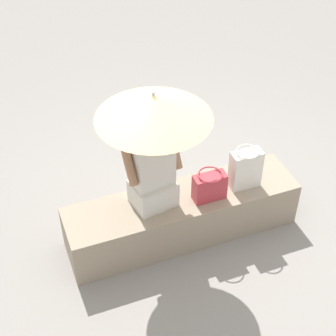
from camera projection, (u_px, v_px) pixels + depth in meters
name	position (u px, v px, depth m)	size (l,w,h in m)	color
ground_plane	(182.00, 233.00, 4.78)	(14.00, 14.00, 0.00)	gray
stone_bench	(182.00, 215.00, 4.64)	(2.02, 0.50, 0.43)	gray
person_seated	(152.00, 167.00, 4.21)	(0.50, 0.33, 0.90)	beige
parasol	(154.00, 107.00, 3.75)	(0.86, 0.86, 1.13)	#B7B7BC
handbag_black	(245.00, 169.00, 4.51)	(0.26, 0.20, 0.37)	silver
shoulder_bag_spare	(210.00, 186.00, 4.42)	(0.28, 0.21, 0.26)	#B2333D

